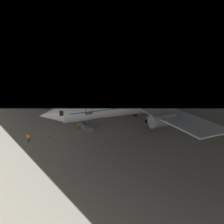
# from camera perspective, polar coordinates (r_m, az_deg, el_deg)

# --- Properties ---
(ground_plane) EXTENTS (110.00, 110.00, 0.00)m
(ground_plane) POSITION_cam_1_polar(r_m,az_deg,el_deg) (44.78, 5.60, -2.53)
(ground_plane) COLOR gray
(hangar_structure) EXTENTS (121.00, 99.00, 15.88)m
(hangar_structure) POSITION_cam_1_polar(r_m,az_deg,el_deg) (53.31, 16.63, 16.64)
(hangar_structure) COLOR #4C4F54
(hangar_structure) RESTS_ON ground_plane
(airplane_main) EXTENTS (37.89, 38.23, 12.16)m
(airplane_main) POSITION_cam_1_polar(r_m,az_deg,el_deg) (43.72, 6.06, 1.89)
(airplane_main) COLOR white
(airplane_main) RESTS_ON ground_plane
(boarding_stairs) EXTENTS (4.56, 2.70, 4.80)m
(boarding_stairs) POSITION_cam_1_polar(r_m,az_deg,el_deg) (40.05, -7.34, -3.82)
(boarding_stairs) COLOR slate
(boarding_stairs) RESTS_ON ground_plane
(crew_worker_near_nose) EXTENTS (0.36, 0.50, 1.60)m
(crew_worker_near_nose) POSITION_cam_1_polar(r_m,az_deg,el_deg) (36.62, -23.43, -6.87)
(crew_worker_near_nose) COLOR #232838
(crew_worker_near_nose) RESTS_ON ground_plane
(crew_worker_by_stairs) EXTENTS (0.46, 0.39, 1.70)m
(crew_worker_by_stairs) POSITION_cam_1_polar(r_m,az_deg,el_deg) (39.53, -9.92, -3.87)
(crew_worker_by_stairs) COLOR #232838
(crew_worker_by_stairs) RESTS_ON ground_plane
(airplane_distant) EXTENTS (33.93, 33.20, 10.78)m
(airplane_distant) POSITION_cam_1_polar(r_m,az_deg,el_deg) (84.96, 11.62, 8.69)
(airplane_distant) COLOR white
(airplane_distant) RESTS_ON ground_plane
(traffic_cone_orange) EXTENTS (0.36, 0.36, 0.60)m
(traffic_cone_orange) POSITION_cam_1_polar(r_m,az_deg,el_deg) (37.58, -17.89, -6.68)
(traffic_cone_orange) COLOR black
(traffic_cone_orange) RESTS_ON ground_plane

